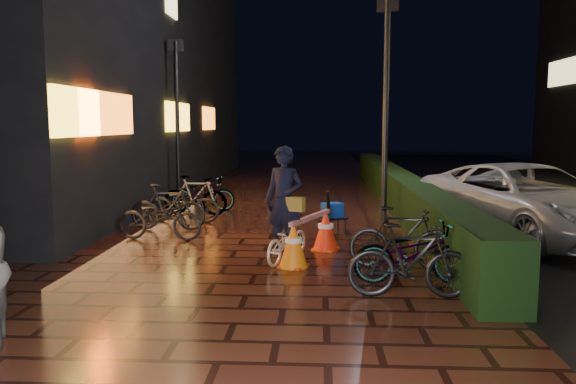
# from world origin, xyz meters

# --- Properties ---
(ground) EXTENTS (80.00, 80.00, 0.00)m
(ground) POSITION_xyz_m (0.00, 0.00, 0.00)
(ground) COLOR #381911
(ground) RESTS_ON ground
(hedge) EXTENTS (0.70, 20.00, 1.00)m
(hedge) POSITION_xyz_m (3.30, 8.00, 0.50)
(hedge) COLOR black
(hedge) RESTS_ON ground
(van) EXTENTS (4.21, 6.08, 1.54)m
(van) POSITION_xyz_m (5.38, 3.25, 0.78)
(van) COLOR silver
(van) RESTS_ON ground
(storefront_block) EXTENTS (12.09, 22.00, 9.00)m
(storefront_block) POSITION_xyz_m (-9.50, 11.50, 4.50)
(storefront_block) COLOR black
(storefront_block) RESTS_ON ground
(lamp_post_hedge) EXTENTS (0.50, 0.22, 5.30)m
(lamp_post_hedge) POSITION_xyz_m (2.57, 4.76, 2.92)
(lamp_post_hedge) COLOR black
(lamp_post_hedge) RESTS_ON ground
(lamp_post_sf) EXTENTS (0.46, 0.18, 4.82)m
(lamp_post_sf) POSITION_xyz_m (-3.17, 7.77, 2.65)
(lamp_post_sf) COLOR black
(lamp_post_sf) RESTS_ON ground
(cyclist) EXTENTS (1.02, 1.49, 2.02)m
(cyclist) POSITION_xyz_m (0.44, 0.85, 0.75)
(cyclist) COLOR silver
(cyclist) RESTS_ON ground
(traffic_barrier) EXTENTS (1.11, 1.88, 0.78)m
(traffic_barrier) POSITION_xyz_m (0.87, 1.18, 0.39)
(traffic_barrier) COLOR orange
(traffic_barrier) RESTS_ON ground
(cart_assembly) EXTENTS (0.68, 0.73, 1.03)m
(cart_assembly) POSITION_xyz_m (1.30, 3.12, 0.53)
(cart_assembly) COLOR black
(cart_assembly) RESTS_ON ground
(parked_bikes_storefront) EXTENTS (1.98, 4.73, 1.04)m
(parked_bikes_storefront) POSITION_xyz_m (-2.26, 4.63, 0.49)
(parked_bikes_storefront) COLOR black
(parked_bikes_storefront) RESTS_ON ground
(parked_bikes_hedge) EXTENTS (1.92, 2.17, 1.04)m
(parked_bikes_hedge) POSITION_xyz_m (2.36, -0.33, 0.50)
(parked_bikes_hedge) COLOR black
(parked_bikes_hedge) RESTS_ON ground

